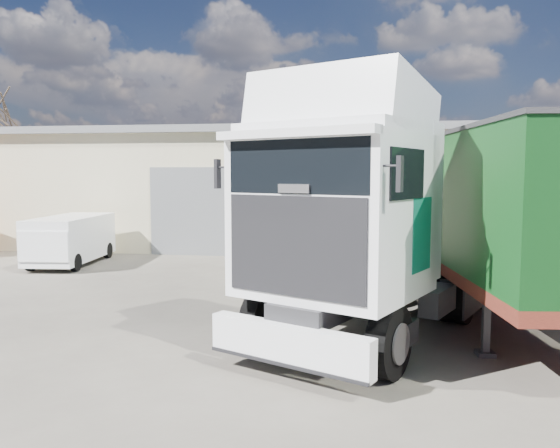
# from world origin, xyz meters

# --- Properties ---
(ground) EXTENTS (120.00, 120.00, 0.00)m
(ground) POSITION_xyz_m (0.00, 0.00, 0.00)
(ground) COLOR black
(ground) RESTS_ON ground
(warehouse) EXTENTS (30.60, 12.60, 5.42)m
(warehouse) POSITION_xyz_m (-6.00, 16.00, 2.66)
(warehouse) COLOR beige
(warehouse) RESTS_ON ground
(tractor_unit) EXTENTS (5.90, 7.99, 5.13)m
(tractor_unit) POSITION_xyz_m (4.48, -0.89, 2.16)
(tractor_unit) COLOR black
(tractor_unit) RESTS_ON ground
(box_trailer) EXTENTS (4.08, 12.93, 4.23)m
(box_trailer) POSITION_xyz_m (7.29, 2.91, 2.58)
(box_trailer) COLOR #2D2D30
(box_trailer) RESTS_ON ground
(panel_van) EXTENTS (2.13, 4.46, 1.77)m
(panel_van) POSITION_xyz_m (-6.01, 7.05, 0.91)
(panel_van) COLOR black
(panel_van) RESTS_ON ground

